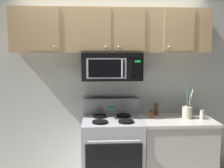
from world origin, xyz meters
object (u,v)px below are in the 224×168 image
at_px(pepper_mill, 156,109).
at_px(spice_jar, 152,114).
at_px(salt_shaker, 202,115).
at_px(stove_range, 112,152).
at_px(over_range_microwave, 112,66).
at_px(utensil_crock_cream, 187,111).

bearing_deg(pepper_mill, spice_jar, -123.77).
distance_m(pepper_mill, spice_jar, 0.18).
height_order(salt_shaker, pepper_mill, pepper_mill).
bearing_deg(stove_range, spice_jar, 6.10).
relative_size(stove_range, over_range_microwave, 1.47).
bearing_deg(pepper_mill, over_range_microwave, -172.34).
bearing_deg(salt_shaker, pepper_mill, 155.13).
xyz_separation_m(stove_range, utensil_crock_cream, (0.97, -0.00, 0.53)).
height_order(over_range_microwave, pepper_mill, over_range_microwave).
relative_size(utensil_crock_cream, spice_jar, 4.07).
bearing_deg(salt_shaker, over_range_microwave, 171.81).
bearing_deg(utensil_crock_cream, pepper_mill, 150.52).
distance_m(stove_range, utensil_crock_cream, 1.11).
relative_size(stove_range, salt_shaker, 9.51).
bearing_deg(over_range_microwave, pepper_mill, 7.66).
distance_m(over_range_microwave, pepper_mill, 0.86).
bearing_deg(salt_shaker, stove_range, 177.55).
distance_m(salt_shaker, pepper_mill, 0.59).
bearing_deg(utensil_crock_cream, spice_jar, 172.57).
height_order(stove_range, pepper_mill, stove_range).
bearing_deg(salt_shaker, utensil_crock_cream, 165.64).
height_order(utensil_crock_cream, salt_shaker, utensil_crock_cream).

